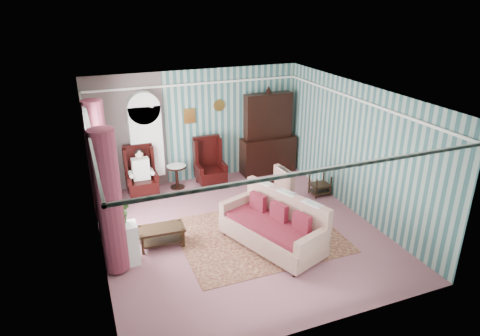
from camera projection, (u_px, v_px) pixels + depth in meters
name	position (u px, v px, depth m)	size (l,w,h in m)	color
floor	(240.00, 231.00, 8.98)	(6.00, 6.00, 0.00)	#985862
room_shell	(206.00, 142.00, 8.16)	(5.53, 6.02, 2.91)	#345F5F
bookcase	(147.00, 147.00, 10.54)	(0.80, 0.28, 2.24)	silver
dresser_hutch	(268.00, 131.00, 11.51)	(1.50, 0.56, 2.36)	black
wingback_left	(141.00, 172.00, 10.31)	(0.76, 0.80, 1.25)	black
wingback_right	(210.00, 163.00, 10.90)	(0.76, 0.80, 1.25)	black
seated_woman	(141.00, 174.00, 10.32)	(0.44, 0.40, 1.18)	white
round_side_table	(177.00, 177.00, 10.86)	(0.50, 0.50, 0.60)	black
nest_table	(320.00, 185.00, 10.49)	(0.45, 0.38, 0.54)	black
plant_stand	(123.00, 245.00, 7.75)	(0.55, 0.35, 0.80)	white
rug	(259.00, 235.00, 8.82)	(3.20, 2.60, 0.01)	#4E1C1A
sofa	(272.00, 224.00, 8.24)	(2.14, 0.94, 1.03)	#C0B795
floral_armchair	(272.00, 193.00, 9.66)	(0.80, 0.85, 0.89)	#C1B495
coffee_table	(162.00, 237.00, 8.39)	(0.89, 0.47, 0.40)	black
potted_plant_a	(117.00, 219.00, 7.40)	(0.37, 0.32, 0.41)	#1F5019
potted_plant_b	(123.00, 212.00, 7.63)	(0.24, 0.20, 0.44)	#164817
potted_plant_c	(113.00, 215.00, 7.59)	(0.20, 0.20, 0.35)	#27581B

